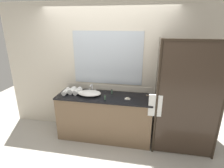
% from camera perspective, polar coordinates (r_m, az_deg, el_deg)
% --- Properties ---
extents(ground_plane, '(8.00, 8.00, 0.00)m').
position_cam_1_polar(ground_plane, '(3.83, -2.30, -16.36)').
color(ground_plane, '#B7B2A8').
extents(wall_back_with_mirror, '(4.40, 0.06, 2.60)m').
position_cam_1_polar(wall_back_with_mirror, '(3.57, -1.33, 4.30)').
color(wall_back_with_mirror, beige).
rests_on(wall_back_with_mirror, ground_plane).
extents(vanity_cabinet, '(1.80, 0.58, 0.90)m').
position_cam_1_polar(vanity_cabinet, '(3.59, -2.36, -10.41)').
color(vanity_cabinet, brown).
rests_on(vanity_cabinet, ground_plane).
extents(shower_enclosure, '(1.20, 0.59, 2.00)m').
position_cam_1_polar(shower_enclosure, '(3.13, 19.98, -4.59)').
color(shower_enclosure, '#2D2319').
rests_on(shower_enclosure, ground_plane).
extents(sink_basin, '(0.45, 0.32, 0.08)m').
position_cam_1_polar(sink_basin, '(3.44, -7.22, -2.91)').
color(sink_basin, white).
rests_on(sink_basin, vanity_cabinet).
extents(faucet, '(0.17, 0.15, 0.17)m').
position_cam_1_polar(faucet, '(3.59, -6.40, -1.63)').
color(faucet, silver).
rests_on(faucet, vanity_cabinet).
extents(soap_dish, '(0.10, 0.07, 0.04)m').
position_cam_1_polar(soap_dish, '(3.25, 5.01, -4.64)').
color(soap_dish, silver).
rests_on(soap_dish, vanity_cabinet).
extents(amenity_bottle_lotion, '(0.03, 0.03, 0.09)m').
position_cam_1_polar(amenity_bottle_lotion, '(3.22, -2.24, -4.24)').
color(amenity_bottle_lotion, '#4C7056').
rests_on(amenity_bottle_lotion, vanity_cabinet).
extents(amenity_bottle_body_wash, '(0.03, 0.03, 0.09)m').
position_cam_1_polar(amenity_bottle_body_wash, '(3.46, -0.05, -2.48)').
color(amenity_bottle_body_wash, '#4C7056').
rests_on(amenity_bottle_body_wash, vanity_cabinet).
extents(rolled_towel_near_edge, '(0.10, 0.25, 0.09)m').
position_cam_1_polar(rolled_towel_near_edge, '(3.59, -14.47, -2.29)').
color(rolled_towel_near_edge, white).
rests_on(rolled_towel_near_edge, vanity_cabinet).
extents(rolled_towel_middle, '(0.13, 0.21, 0.11)m').
position_cam_1_polar(rolled_towel_middle, '(3.58, -12.62, -2.05)').
color(rolled_towel_middle, white).
rests_on(rolled_towel_middle, vanity_cabinet).
extents(rolled_towel_far_edge, '(0.12, 0.24, 0.10)m').
position_cam_1_polar(rolled_towel_far_edge, '(3.55, -10.91, -2.22)').
color(rolled_towel_far_edge, white).
rests_on(rolled_towel_far_edge, vanity_cabinet).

